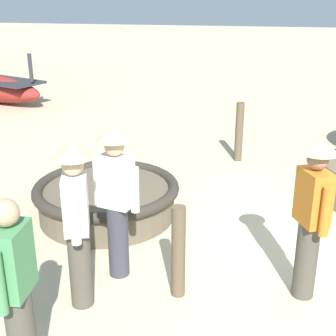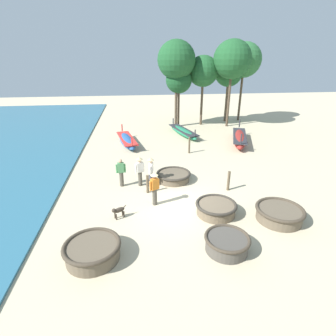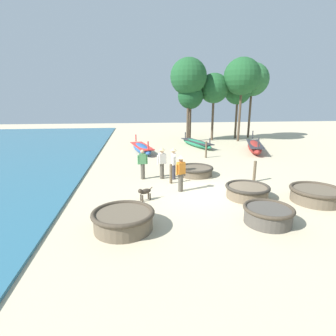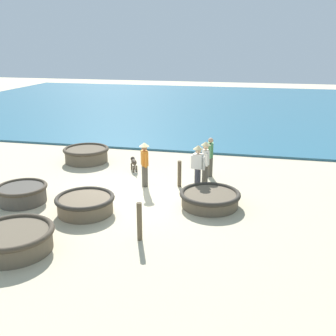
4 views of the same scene
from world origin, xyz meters
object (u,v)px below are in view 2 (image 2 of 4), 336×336
(long_boat_green_hull, at_px, (127,141))
(mooring_post_inland, at_px, (189,145))
(coracle_center, at_px, (173,176))
(mooring_post_shoreline, at_px, (148,184))
(coracle_far_right, at_px, (227,243))
(mooring_post_mid_beach, at_px, (229,181))
(long_boat_ochre_hull, at_px, (239,138))
(tree_left_mid, at_px, (203,71))
(tree_rightmost, at_px, (244,60))
(coracle_far_left, at_px, (216,208))
(fisherman_by_coracle, at_px, (121,172))
(coracle_front_right, at_px, (279,213))
(fisherman_with_hat, at_px, (140,169))
(fisherman_standing_right, at_px, (154,187))
(dog, at_px, (118,211))
(long_boat_blue_hull, at_px, (183,132))
(fisherman_standing_left, at_px, (151,170))
(tree_leftmost, at_px, (176,60))
(tree_center, at_px, (232,60))
(coracle_tilted, at_px, (92,250))
(tree_tall_back, at_px, (229,73))
(tree_right_mid, at_px, (179,80))

(long_boat_green_hull, xyz_separation_m, mooring_post_inland, (4.57, -2.62, 0.25))
(coracle_center, height_order, mooring_post_shoreline, mooring_post_shoreline)
(coracle_far_right, xyz_separation_m, long_boat_green_hull, (-3.79, 13.20, 0.03))
(coracle_far_right, bearing_deg, mooring_post_mid_beach, 70.09)
(coracle_far_right, height_order, long_boat_ochre_hull, long_boat_ochre_hull)
(tree_left_mid, xyz_separation_m, tree_rightmost, (4.69, 1.50, 1.01))
(coracle_far_left, distance_m, fisherman_by_coracle, 5.48)
(coracle_front_right, relative_size, fisherman_with_hat, 1.23)
(long_boat_green_hull, xyz_separation_m, fisherman_standing_right, (1.46, -9.63, 0.61))
(coracle_far_right, xyz_separation_m, coracle_front_right, (2.89, 1.58, 0.01))
(coracle_center, xyz_separation_m, dog, (-2.95, -3.50, 0.10))
(long_boat_blue_hull, xyz_separation_m, fisherman_standing_left, (-3.59, -9.91, 0.65))
(fisherman_with_hat, bearing_deg, tree_rightmost, 52.69)
(fisherman_by_coracle, bearing_deg, tree_left_mid, 60.03)
(tree_left_mid, distance_m, tree_leftmost, 3.00)
(fisherman_with_hat, distance_m, mooring_post_shoreline, 1.07)
(long_boat_green_hull, distance_m, dog, 10.59)
(tree_center, relative_size, tree_leftmost, 1.01)
(tree_rightmost, bearing_deg, coracle_far_left, -114.03)
(long_boat_green_hull, height_order, fisherman_standing_left, fisherman_standing_left)
(coracle_front_right, bearing_deg, tree_rightmost, 73.67)
(coracle_far_right, distance_m, tree_left_mid, 20.21)
(fisherman_by_coracle, bearing_deg, fisherman_standing_left, -9.06)
(fisherman_standing_left, relative_size, tree_left_mid, 0.25)
(coracle_tilted, relative_size, tree_center, 0.25)
(dog, height_order, tree_center, tree_center)
(coracle_center, xyz_separation_m, long_boat_ochre_hull, (6.40, 6.30, 0.14))
(tree_tall_back, bearing_deg, mooring_post_inland, -121.56)
(fisherman_standing_left, bearing_deg, tree_right_mid, 74.52)
(long_boat_blue_hull, bearing_deg, tree_center, 28.88)
(coracle_far_right, relative_size, long_boat_green_hull, 0.35)
(tree_right_mid, bearing_deg, dog, -108.14)
(coracle_center, relative_size, tree_right_mid, 0.34)
(fisherman_standing_left, relative_size, tree_center, 0.20)
(mooring_post_inland, relative_size, tree_tall_back, 0.18)
(coracle_tilted, relative_size, long_boat_green_hull, 0.43)
(fisherman_standing_right, bearing_deg, tree_tall_back, 61.47)
(long_boat_ochre_hull, bearing_deg, coracle_tilted, -129.61)
(tree_left_mid, height_order, tree_right_mid, tree_left_mid)
(tree_left_mid, distance_m, tree_tall_back, 3.29)
(fisherman_standing_right, distance_m, tree_center, 17.83)
(long_boat_ochre_hull, height_order, tree_leftmost, tree_leftmost)
(mooring_post_shoreline, bearing_deg, tree_center, 56.45)
(coracle_far_left, height_order, long_boat_blue_hull, long_boat_blue_hull)
(long_boat_green_hull, xyz_separation_m, tree_tall_back, (10.64, 7.26, 4.70))
(tree_tall_back, bearing_deg, coracle_front_right, -101.86)
(coracle_center, relative_size, fisherman_standing_left, 1.18)
(coracle_far_left, xyz_separation_m, tree_left_mid, (3.48, 16.84, 4.95))
(coracle_tilted, bearing_deg, coracle_front_right, 10.41)
(long_boat_blue_hull, relative_size, tree_left_mid, 0.76)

